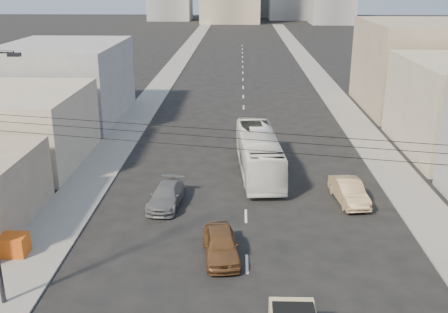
# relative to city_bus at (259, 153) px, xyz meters

# --- Properties ---
(sidewalk_left) EXTENTS (3.50, 180.00, 0.12)m
(sidewalk_left) POSITION_rel_city_bus_xyz_m (-12.81, 47.95, -1.58)
(sidewalk_left) COLOR gray
(sidewalk_left) RESTS_ON ground
(sidewalk_right) EXTENTS (3.50, 180.00, 0.12)m
(sidewalk_right) POSITION_rel_city_bus_xyz_m (10.69, 47.95, -1.58)
(sidewalk_right) COLOR gray
(sidewalk_right) RESTS_ON ground
(lane_dashes) EXTENTS (0.15, 104.00, 0.01)m
(lane_dashes) POSITION_rel_city_bus_xyz_m (-1.06, 30.95, -1.64)
(lane_dashes) COLOR silver
(lane_dashes) RESTS_ON ground
(city_bus) EXTENTS (3.61, 11.96, 3.28)m
(city_bus) POSITION_rel_city_bus_xyz_m (0.00, 0.00, 0.00)
(city_bus) COLOR white
(city_bus) RESTS_ON ground
(sedan_brown) EXTENTS (2.43, 4.78, 1.56)m
(sedan_brown) POSITION_rel_city_bus_xyz_m (-2.49, -13.36, -0.86)
(sedan_brown) COLOR brown
(sedan_brown) RESTS_ON ground
(sedan_tan) EXTENTS (2.22, 4.87, 1.55)m
(sedan_tan) POSITION_rel_city_bus_xyz_m (6.00, -5.57, -0.87)
(sedan_tan) COLOR tan
(sedan_tan) RESTS_ON ground
(sedan_grey) EXTENTS (2.41, 5.02, 1.41)m
(sedan_grey) POSITION_rel_city_bus_xyz_m (-6.41, -6.53, -0.94)
(sedan_grey) COLOR slate
(sedan_grey) RESTS_ON ground
(overhead_wires) EXTENTS (23.01, 5.02, 0.72)m
(overhead_wires) POSITION_rel_city_bus_xyz_m (-1.06, -20.55, 7.33)
(overhead_wires) COLOR black
(overhead_wires) RESTS_ON ground
(crate_stack) EXTENTS (1.80, 1.20, 1.14)m
(crate_stack) POSITION_rel_city_bus_xyz_m (-14.06, -13.58, -0.95)
(crate_stack) COLOR #D55614
(crate_stack) RESTS_ON sidewalk_left
(bldg_right_far) EXTENTS (12.00, 16.00, 10.00)m
(bldg_right_far) POSITION_rel_city_bus_xyz_m (18.94, 21.95, 3.36)
(bldg_right_far) COLOR gray
(bldg_right_far) RESTS_ON ground
(bldg_left_mid) EXTENTS (11.00, 12.00, 6.00)m
(bldg_left_mid) POSITION_rel_city_bus_xyz_m (-20.06, 1.95, 1.36)
(bldg_left_mid) COLOR #ADA18B
(bldg_left_mid) RESTS_ON ground
(bldg_left_far) EXTENTS (12.00, 16.00, 8.00)m
(bldg_left_far) POSITION_rel_city_bus_xyz_m (-20.56, 16.95, 2.36)
(bldg_left_far) COLOR gray
(bldg_left_far) RESTS_ON ground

